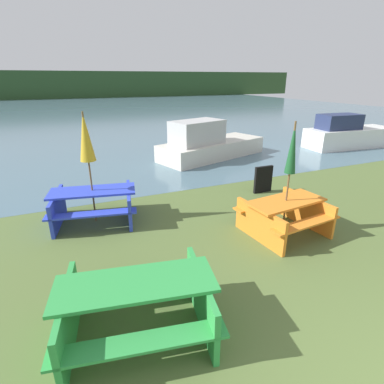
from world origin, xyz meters
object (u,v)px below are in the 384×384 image
at_px(umbrella_gold, 86,138).
at_px(picnic_table_green, 137,303).
at_px(umbrella_darkgreen, 292,150).
at_px(boat, 208,144).
at_px(boat_second, 348,135).
at_px(picnic_table_blue, 94,202).
at_px(signboard, 263,179).
at_px(picnic_table_orange, 285,213).

bearing_deg(umbrella_gold, picnic_table_green, -87.88).
xyz_separation_m(umbrella_darkgreen, umbrella_gold, (-3.50, 2.09, 0.13)).
xyz_separation_m(picnic_table_green, umbrella_darkgreen, (3.37, 1.39, 1.28)).
xyz_separation_m(boat, boat_second, (6.76, -0.74, 0.03)).
bearing_deg(picnic_table_blue, umbrella_gold, 0.00).
xyz_separation_m(picnic_table_green, boat, (4.68, 7.60, 0.09)).
distance_m(picnic_table_green, umbrella_darkgreen, 3.86).
bearing_deg(umbrella_darkgreen, signboard, 64.39).
distance_m(picnic_table_orange, boat, 6.35).
height_order(picnic_table_green, signboard, picnic_table_green).
bearing_deg(umbrella_darkgreen, boat_second, 34.11).
distance_m(picnic_table_green, umbrella_gold, 3.76).
distance_m(picnic_table_orange, signboard, 2.35).
bearing_deg(boat_second, picnic_table_orange, -141.45).
relative_size(picnic_table_blue, umbrella_gold, 0.85).
bearing_deg(signboard, umbrella_darkgreen, -115.61).
distance_m(umbrella_darkgreen, signboard, 2.72).
relative_size(umbrella_darkgreen, boat, 0.47).
height_order(umbrella_gold, boat, umbrella_gold).
xyz_separation_m(picnic_table_blue, umbrella_darkgreen, (3.50, -2.09, 1.29)).
height_order(picnic_table_blue, umbrella_darkgreen, umbrella_darkgreen).
bearing_deg(umbrella_gold, umbrella_darkgreen, -30.88).
bearing_deg(umbrella_darkgreen, picnic_table_blue, 149.12).
bearing_deg(boat_second, umbrella_gold, -159.29).
xyz_separation_m(umbrella_darkgreen, signboard, (1.02, 2.12, -1.37)).
relative_size(picnic_table_orange, umbrella_darkgreen, 0.75).
relative_size(picnic_table_blue, boat_second, 0.48).
bearing_deg(picnic_table_green, signboard, 38.68).
height_order(boat_second, signboard, boat_second).
height_order(boat, boat_second, boat).
relative_size(picnic_table_orange, picnic_table_blue, 0.84).
bearing_deg(boat, umbrella_gold, -156.91).
xyz_separation_m(picnic_table_blue, boat, (4.81, 4.12, 0.10)).
relative_size(picnic_table_blue, boat, 0.42).
height_order(umbrella_darkgreen, signboard, umbrella_darkgreen).
bearing_deg(picnic_table_orange, boat_second, 34.11).
xyz_separation_m(picnic_table_orange, picnic_table_blue, (-3.50, 2.09, 0.01)).
height_order(umbrella_gold, boat_second, umbrella_gold).
xyz_separation_m(picnic_table_blue, umbrella_gold, (0.00, 0.00, 1.42)).
bearing_deg(boat_second, picnic_table_green, -144.62).
bearing_deg(picnic_table_orange, picnic_table_green, -157.57).
bearing_deg(signboard, picnic_table_blue, -179.65).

